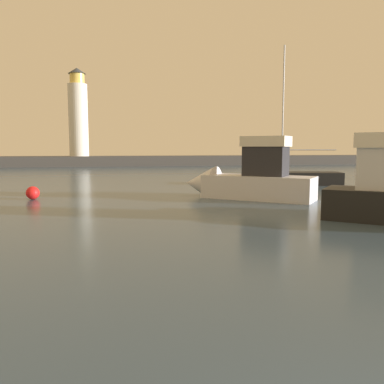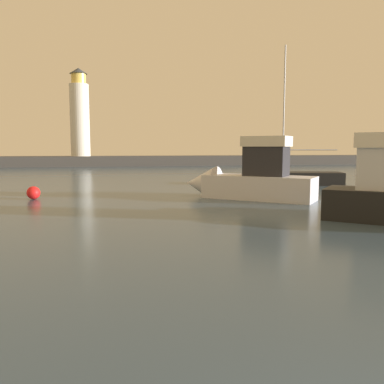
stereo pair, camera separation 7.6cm
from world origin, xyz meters
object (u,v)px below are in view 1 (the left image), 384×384
Objects in this scene: motorboat_0 at (244,179)px; sailboat_moored at (291,178)px; lighthouse at (78,115)px; mooring_buoy at (33,193)px.

sailboat_moored is (6.63, 7.74, -0.57)m from motorboat_0.
lighthouse reaches higher than motorboat_0.
motorboat_0 is (13.15, -45.07, -7.21)m from lighthouse.
lighthouse is at bearing 117.91° from sailboat_moored.
sailboat_moored is 19.79m from mooring_buoy.
lighthouse reaches higher than mooring_buoy.
motorboat_0 is 12.40m from mooring_buoy.
mooring_buoy is at bearing 171.69° from motorboat_0.
lighthouse reaches higher than sailboat_moored.
sailboat_moored is at bearing -62.09° from lighthouse.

